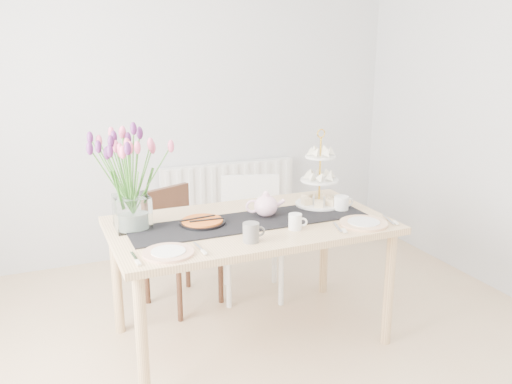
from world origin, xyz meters
name	(u,v)px	position (x,y,z in m)	size (l,w,h in m)	color
room_shell	(291,151)	(0.00, 0.00, 1.30)	(4.50, 4.50, 4.50)	tan
radiator	(229,196)	(0.50, 2.19, 0.45)	(1.20, 0.08, 0.60)	white
dining_table	(250,234)	(0.08, 0.67, 0.67)	(1.60, 0.90, 0.75)	tan
chair_brown	(176,238)	(-0.20, 1.33, 0.46)	(0.52, 0.52, 0.80)	#3A2215
chair_white	(252,227)	(0.34, 1.28, 0.49)	(0.52, 0.52, 0.84)	white
table_runner	(250,221)	(0.08, 0.67, 0.75)	(1.40, 0.35, 0.01)	black
tulip_vase	(129,162)	(-0.57, 0.82, 1.13)	(0.69, 0.69, 0.60)	silver
cake_stand	(319,187)	(0.60, 0.79, 0.88)	(0.30, 0.30, 0.44)	gold
teapot	(266,206)	(0.20, 0.71, 0.82)	(0.23, 0.19, 0.15)	white
cream_jug	(341,203)	(0.68, 0.65, 0.80)	(0.09, 0.09, 0.09)	white
tart_tin	(202,222)	(-0.20, 0.72, 0.77)	(0.26, 0.26, 0.03)	black
mug_grey	(251,232)	(-0.04, 0.37, 0.80)	(0.09, 0.09, 0.10)	slate
mug_white	(295,222)	(0.26, 0.45, 0.79)	(0.07, 0.07, 0.09)	white
plate_left	(168,253)	(-0.48, 0.37, 0.76)	(0.26, 0.26, 0.01)	white
plate_right	(364,223)	(0.66, 0.37, 0.76)	(0.28, 0.28, 0.01)	white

